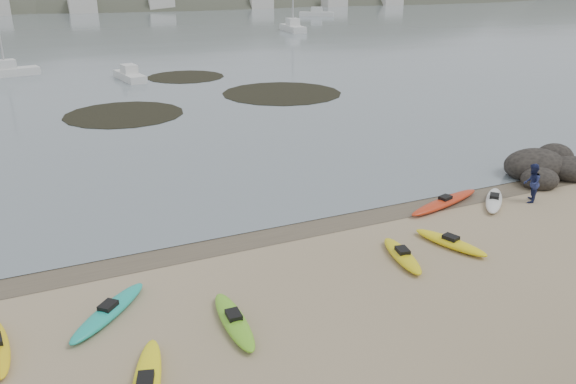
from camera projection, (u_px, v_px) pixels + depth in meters
name	position (u px, v px, depth m)	size (l,w,h in m)	color
ground	(288.00, 226.00, 23.30)	(600.00, 600.00, 0.00)	tan
wet_sand	(291.00, 228.00, 23.05)	(60.00, 60.00, 0.00)	brown
kayaks	(320.00, 268.00, 19.61)	(22.22, 9.58, 0.34)	yellow
person_east	(532.00, 183.00, 25.43)	(0.88, 0.69, 1.81)	navy
rock_cluster	(546.00, 171.00, 29.07)	(5.17, 3.78, 1.69)	black
kelp_mats	(212.00, 94.00, 48.55)	(23.40, 22.23, 0.04)	black
moored_boats	(142.00, 32.00, 94.56)	(102.55, 77.32, 1.33)	silver
far_hills	(169.00, 48.00, 208.82)	(550.00, 135.00, 80.00)	#384235
far_town	(82.00, 5.00, 147.91)	(199.00, 5.00, 4.00)	beige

